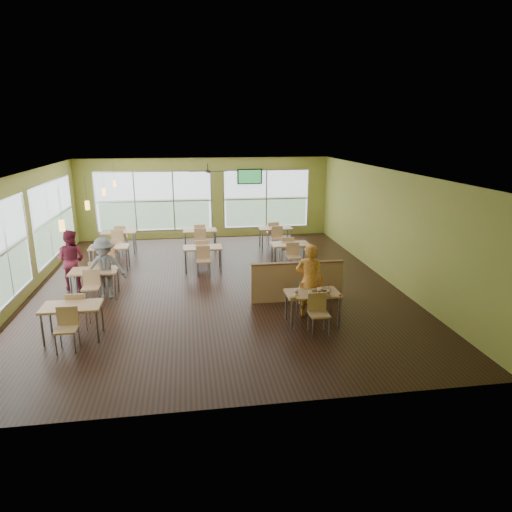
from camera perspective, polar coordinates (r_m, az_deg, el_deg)
name	(u,v)px	position (r m, az deg, el deg)	size (l,w,h in m)	color
room	(214,230)	(12.68, -5.21, 3.25)	(12.00, 12.04, 3.20)	black
window_bays	(129,217)	(15.82, -15.56, 4.76)	(9.24, 10.24, 2.38)	white
main_table	(312,297)	(10.42, 7.07, -5.15)	(1.22, 1.52, 0.87)	tan
half_wall_divider	(297,281)	(11.78, 5.17, -3.17)	(2.40, 0.14, 1.04)	tan
dining_tables	(178,250)	(14.56, -9.67, 0.79)	(6.92, 8.72, 0.87)	tan
pendant_lights	(96,198)	(13.40, -19.37, 6.81)	(0.11, 7.31, 0.86)	#2D2119
ceiling_fan	(208,171)	(15.44, -6.05, 10.51)	(1.25, 1.25, 0.29)	#2D2119
tv_backwall	(250,177)	(18.53, -0.80, 9.90)	(1.00, 0.07, 0.60)	black
man_plaid	(309,281)	(10.67, 6.70, -3.14)	(0.65, 0.43, 1.79)	red
patron_maroon	(71,259)	(13.54, -22.13, -0.40)	(0.81, 0.63, 1.67)	maroon
patron_grey	(105,268)	(12.48, -18.39, -1.45)	(1.05, 0.60, 1.62)	slate
cup_blue	(296,291)	(10.19, 5.07, -4.44)	(0.10, 0.10, 0.36)	white
cup_yellow	(310,293)	(10.13, 6.77, -4.66)	(0.09, 0.09, 0.32)	white
cup_red_near	(319,291)	(10.28, 7.93, -4.32)	(0.10, 0.10, 0.38)	white
cup_red_far	(328,292)	(10.27, 9.02, -4.49)	(0.08, 0.08, 0.30)	white
food_basket	(326,289)	(10.52, 8.72, -4.15)	(0.24, 0.24, 0.05)	black
ketchup_cup	(340,295)	(10.27, 10.51, -4.85)	(0.05, 0.05, 0.02)	#981507
wrapper_left	(293,298)	(9.98, 4.62, -5.20)	(0.15, 0.14, 0.04)	#9F814D
wrapper_mid	(315,289)	(10.50, 7.42, -4.16)	(0.19, 0.18, 0.05)	#9F814D
wrapper_right	(328,295)	(10.21, 9.00, -4.86)	(0.14, 0.13, 0.04)	#9F814D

